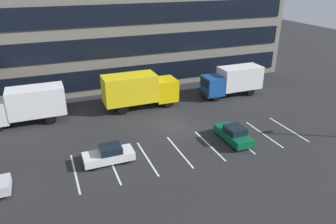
% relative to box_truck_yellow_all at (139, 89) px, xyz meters
% --- Properties ---
extents(ground_plane, '(120.00, 120.00, 0.00)m').
position_rel_box_truck_yellow_all_xyz_m(ground_plane, '(1.66, -5.91, -2.11)').
color(ground_plane, '#262628').
extents(office_building, '(41.89, 13.04, 14.40)m').
position_rel_box_truck_yellow_all_xyz_m(office_building, '(1.66, 12.04, 5.09)').
color(office_building, slate).
rests_on(office_building, ground_plane).
extents(lot_markings, '(19.74, 5.40, 0.01)m').
position_rel_box_truck_yellow_all_xyz_m(lot_markings, '(1.66, -10.25, -2.11)').
color(lot_markings, silver).
rests_on(lot_markings, ground_plane).
extents(box_truck_yellow_all, '(8.10, 2.68, 3.75)m').
position_rel_box_truck_yellow_all_xyz_m(box_truck_yellow_all, '(0.00, 0.00, 0.00)').
color(box_truck_yellow_all, yellow).
rests_on(box_truck_yellow_all, ground_plane).
extents(box_truck_white, '(7.59, 2.51, 3.52)m').
position_rel_box_truck_yellow_all_xyz_m(box_truck_white, '(-11.23, 0.25, -0.13)').
color(box_truck_white, white).
rests_on(box_truck_white, ground_plane).
extents(box_truck_blue, '(7.32, 2.43, 3.40)m').
position_rel_box_truck_yellow_all_xyz_m(box_truck_blue, '(11.40, -0.42, -0.20)').
color(box_truck_blue, '#194799').
rests_on(box_truck_blue, ground_plane).
extents(sedan_forest, '(1.68, 4.01, 1.44)m').
position_rel_box_truck_yellow_all_xyz_m(sedan_forest, '(5.36, -10.34, -1.44)').
color(sedan_forest, '#0C5933').
rests_on(sedan_forest, ground_plane).
extents(sedan_white, '(3.88, 1.62, 1.39)m').
position_rel_box_truck_yellow_all_xyz_m(sedan_white, '(-5.44, -9.69, -1.46)').
color(sedan_white, white).
rests_on(sedan_white, ground_plane).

